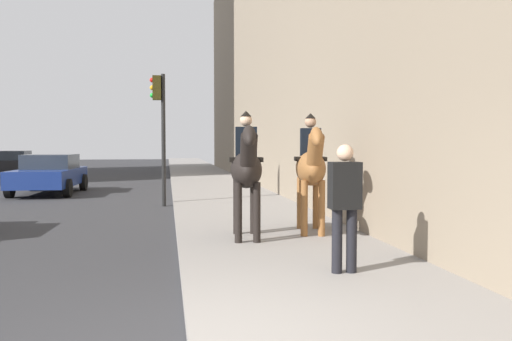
{
  "coord_description": "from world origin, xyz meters",
  "views": [
    {
      "loc": [
        -4.4,
        0.16,
        1.83
      ],
      "look_at": [
        4.0,
        -1.24,
        1.4
      ],
      "focal_mm": 37.31,
      "sensor_mm": 36.0,
      "label": 1
    }
  ],
  "objects_px": {
    "mounted_horse_far": "(311,166)",
    "traffic_light_near_curb": "(160,118)",
    "car_near_lane": "(49,174)",
    "mounted_horse_near": "(246,168)",
    "car_mid_lane": "(14,163)",
    "pedestrian_greeting": "(345,199)"
  },
  "relations": [
    {
      "from": "car_near_lane",
      "to": "traffic_light_near_curb",
      "type": "height_order",
      "value": "traffic_light_near_curb"
    },
    {
      "from": "pedestrian_greeting",
      "to": "traffic_light_near_curb",
      "type": "relative_size",
      "value": 0.44
    },
    {
      "from": "mounted_horse_near",
      "to": "car_near_lane",
      "type": "bearing_deg",
      "value": -147.16
    },
    {
      "from": "mounted_horse_far",
      "to": "pedestrian_greeting",
      "type": "xyz_separation_m",
      "value": [
        -3.14,
        0.4,
        -0.3
      ]
    },
    {
      "from": "pedestrian_greeting",
      "to": "car_near_lane",
      "type": "relative_size",
      "value": 0.38
    },
    {
      "from": "mounted_horse_near",
      "to": "car_near_lane",
      "type": "height_order",
      "value": "mounted_horse_near"
    },
    {
      "from": "mounted_horse_far",
      "to": "traffic_light_near_curb",
      "type": "distance_m",
      "value": 6.67
    },
    {
      "from": "mounted_horse_near",
      "to": "traffic_light_near_curb",
      "type": "xyz_separation_m",
      "value": [
        6.32,
        1.59,
        1.18
      ]
    },
    {
      "from": "traffic_light_near_curb",
      "to": "mounted_horse_far",
      "type": "bearing_deg",
      "value": -153.79
    },
    {
      "from": "mounted_horse_far",
      "to": "mounted_horse_near",
      "type": "bearing_deg",
      "value": -62.59
    },
    {
      "from": "car_near_lane",
      "to": "car_mid_lane",
      "type": "height_order",
      "value": "same"
    },
    {
      "from": "pedestrian_greeting",
      "to": "car_mid_lane",
      "type": "relative_size",
      "value": 0.44
    },
    {
      "from": "mounted_horse_near",
      "to": "traffic_light_near_curb",
      "type": "relative_size",
      "value": 0.6
    },
    {
      "from": "mounted_horse_far",
      "to": "traffic_light_near_curb",
      "type": "height_order",
      "value": "traffic_light_near_curb"
    },
    {
      "from": "pedestrian_greeting",
      "to": "car_mid_lane",
      "type": "height_order",
      "value": "pedestrian_greeting"
    },
    {
      "from": "car_mid_lane",
      "to": "car_near_lane",
      "type": "bearing_deg",
      "value": -161.34
    },
    {
      "from": "mounted_horse_far",
      "to": "pedestrian_greeting",
      "type": "height_order",
      "value": "mounted_horse_far"
    },
    {
      "from": "car_near_lane",
      "to": "mounted_horse_far",
      "type": "bearing_deg",
      "value": 35.96
    },
    {
      "from": "mounted_horse_near",
      "to": "car_mid_lane",
      "type": "distance_m",
      "value": 24.74
    },
    {
      "from": "traffic_light_near_curb",
      "to": "mounted_horse_near",
      "type": "bearing_deg",
      "value": -165.88
    },
    {
      "from": "car_near_lane",
      "to": "traffic_light_near_curb",
      "type": "distance_m",
      "value": 6.43
    },
    {
      "from": "car_mid_lane",
      "to": "mounted_horse_far",
      "type": "bearing_deg",
      "value": -154.72
    }
  ]
}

